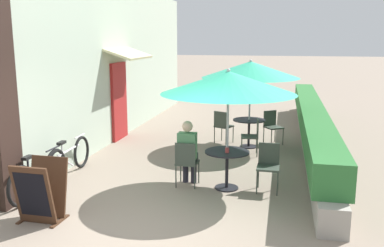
{
  "coord_description": "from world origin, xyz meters",
  "views": [
    {
      "loc": [
        1.98,
        -5.38,
        2.78
      ],
      "look_at": [
        0.15,
        3.18,
        1.0
      ],
      "focal_mm": 40.0,
      "sensor_mm": 36.0,
      "label": 1
    }
  ],
  "objects_px": {
    "cafe_chair_near_left": "(187,160)",
    "cafe_chair_mid_left": "(253,134)",
    "patio_umbrella_mid": "(251,70)",
    "patio_table_mid": "(249,127)",
    "cafe_chair_mid_right": "(272,124)",
    "coffee_cup_near": "(227,150)",
    "bicycle_second": "(70,158)",
    "seated_patron_near_left": "(188,150)",
    "patio_table_near": "(227,161)",
    "menu_board": "(41,191)",
    "patio_umbrella_near": "(228,83)",
    "bicycle_leaning": "(39,175)",
    "cafe_chair_near_right": "(268,163)",
    "cafe_chair_mid_back": "(222,124)"
  },
  "relations": [
    {
      "from": "cafe_chair_mid_left",
      "to": "bicycle_leaning",
      "type": "height_order",
      "value": "cafe_chair_mid_left"
    },
    {
      "from": "patio_table_near",
      "to": "patio_table_mid",
      "type": "height_order",
      "value": "same"
    },
    {
      "from": "seated_patron_near_left",
      "to": "patio_table_near",
      "type": "bearing_deg",
      "value": -2.7
    },
    {
      "from": "coffee_cup_near",
      "to": "bicycle_second",
      "type": "distance_m",
      "value": 3.27
    },
    {
      "from": "patio_umbrella_mid",
      "to": "cafe_chair_mid_right",
      "type": "xyz_separation_m",
      "value": [
        0.56,
        0.5,
        -1.47
      ]
    },
    {
      "from": "patio_umbrella_mid",
      "to": "menu_board",
      "type": "bearing_deg",
      "value": -117.92
    },
    {
      "from": "patio_table_near",
      "to": "cafe_chair_mid_back",
      "type": "xyz_separation_m",
      "value": [
        -0.57,
        3.4,
        -0.02
      ]
    },
    {
      "from": "cafe_chair_near_right",
      "to": "patio_umbrella_mid",
      "type": "relative_size",
      "value": 0.36
    },
    {
      "from": "cafe_chair_near_left",
      "to": "cafe_chair_mid_left",
      "type": "distance_m",
      "value": 2.7
    },
    {
      "from": "cafe_chair_mid_left",
      "to": "patio_umbrella_near",
      "type": "bearing_deg",
      "value": 167.17
    },
    {
      "from": "cafe_chair_mid_left",
      "to": "bicycle_second",
      "type": "distance_m",
      "value": 4.23
    },
    {
      "from": "cafe_chair_near_left",
      "to": "cafe_chair_mid_back",
      "type": "distance_m",
      "value": 3.47
    },
    {
      "from": "cafe_chair_near_left",
      "to": "bicycle_leaning",
      "type": "height_order",
      "value": "cafe_chair_near_left"
    },
    {
      "from": "patio_umbrella_near",
      "to": "patio_umbrella_mid",
      "type": "bearing_deg",
      "value": 87.32
    },
    {
      "from": "patio_umbrella_mid",
      "to": "bicycle_leaning",
      "type": "bearing_deg",
      "value": -128.84
    },
    {
      "from": "seated_patron_near_left",
      "to": "bicycle_leaning",
      "type": "relative_size",
      "value": 0.69
    },
    {
      "from": "patio_table_mid",
      "to": "cafe_chair_near_left",
      "type": "bearing_deg",
      "value": -105.57
    },
    {
      "from": "patio_umbrella_near",
      "to": "cafe_chair_mid_back",
      "type": "height_order",
      "value": "patio_umbrella_near"
    },
    {
      "from": "coffee_cup_near",
      "to": "patio_umbrella_mid",
      "type": "height_order",
      "value": "patio_umbrella_mid"
    },
    {
      "from": "cafe_chair_near_left",
      "to": "patio_table_near",
      "type": "bearing_deg",
      "value": 5.82
    },
    {
      "from": "patio_umbrella_near",
      "to": "patio_table_mid",
      "type": "bearing_deg",
      "value": 87.32
    },
    {
      "from": "cafe_chair_near_left",
      "to": "patio_table_mid",
      "type": "height_order",
      "value": "cafe_chair_near_left"
    },
    {
      "from": "patio_table_near",
      "to": "seated_patron_near_left",
      "type": "height_order",
      "value": "seated_patron_near_left"
    },
    {
      "from": "patio_umbrella_mid",
      "to": "cafe_chair_mid_right",
      "type": "relative_size",
      "value": 2.81
    },
    {
      "from": "cafe_chair_near_left",
      "to": "cafe_chair_mid_back",
      "type": "relative_size",
      "value": 1.0
    },
    {
      "from": "patio_table_near",
      "to": "cafe_chair_near_left",
      "type": "height_order",
      "value": "cafe_chair_near_left"
    },
    {
      "from": "cafe_chair_mid_left",
      "to": "menu_board",
      "type": "relative_size",
      "value": 0.92
    },
    {
      "from": "patio_umbrella_mid",
      "to": "cafe_chair_mid_back",
      "type": "relative_size",
      "value": 2.81
    },
    {
      "from": "coffee_cup_near",
      "to": "cafe_chair_mid_left",
      "type": "bearing_deg",
      "value": 83.43
    },
    {
      "from": "cafe_chair_near_right",
      "to": "bicycle_leaning",
      "type": "height_order",
      "value": "cafe_chair_near_right"
    },
    {
      "from": "patio_umbrella_near",
      "to": "patio_table_mid",
      "type": "xyz_separation_m",
      "value": [
        0.15,
        3.16,
        -1.45
      ]
    },
    {
      "from": "cafe_chair_near_left",
      "to": "bicycle_leaning",
      "type": "bearing_deg",
      "value": -158.03
    },
    {
      "from": "patio_table_near",
      "to": "menu_board",
      "type": "bearing_deg",
      "value": -142.3
    },
    {
      "from": "cafe_chair_near_right",
      "to": "bicycle_second",
      "type": "distance_m",
      "value": 3.98
    },
    {
      "from": "patio_table_near",
      "to": "cafe_chair_mid_right",
      "type": "bearing_deg",
      "value": 79.0
    },
    {
      "from": "seated_patron_near_left",
      "to": "coffee_cup_near",
      "type": "distance_m",
      "value": 0.78
    },
    {
      "from": "cafe_chair_near_left",
      "to": "cafe_chair_mid_right",
      "type": "distance_m",
      "value": 4.01
    },
    {
      "from": "cafe_chair_mid_right",
      "to": "bicycle_second",
      "type": "bearing_deg",
      "value": 6.34
    },
    {
      "from": "coffee_cup_near",
      "to": "bicycle_second",
      "type": "relative_size",
      "value": 0.05
    },
    {
      "from": "cafe_chair_mid_left",
      "to": "patio_umbrella_mid",
      "type": "bearing_deg",
      "value": 5.82
    },
    {
      "from": "patio_umbrella_near",
      "to": "cafe_chair_near_left",
      "type": "relative_size",
      "value": 2.81
    },
    {
      "from": "patio_umbrella_near",
      "to": "cafe_chair_near_right",
      "type": "xyz_separation_m",
      "value": [
        0.75,
        0.07,
        -1.47
      ]
    },
    {
      "from": "patio_table_near",
      "to": "patio_umbrella_near",
      "type": "relative_size",
      "value": 0.34
    },
    {
      "from": "patio_umbrella_near",
      "to": "coffee_cup_near",
      "type": "relative_size",
      "value": 27.12
    },
    {
      "from": "cafe_chair_near_left",
      "to": "patio_umbrella_mid",
      "type": "relative_size",
      "value": 0.36
    },
    {
      "from": "cafe_chair_mid_right",
      "to": "cafe_chair_near_left",
      "type": "bearing_deg",
      "value": 32.79
    },
    {
      "from": "cafe_chair_near_left",
      "to": "menu_board",
      "type": "height_order",
      "value": "menu_board"
    },
    {
      "from": "cafe_chair_near_right",
      "to": "bicycle_second",
      "type": "xyz_separation_m",
      "value": [
        -3.98,
        0.03,
        -0.16
      ]
    },
    {
      "from": "patio_umbrella_near",
      "to": "bicycle_leaning",
      "type": "relative_size",
      "value": 1.36
    },
    {
      "from": "cafe_chair_near_left",
      "to": "coffee_cup_near",
      "type": "height_order",
      "value": "cafe_chair_near_left"
    }
  ]
}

